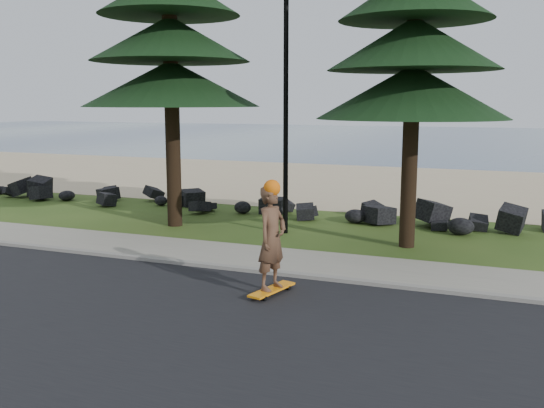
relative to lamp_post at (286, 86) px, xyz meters
The scene contains 9 objects.
ground 5.23m from the lamp_post, 90.00° to the right, with size 160.00×160.00×0.00m, color #2C4816.
road 8.74m from the lamp_post, 90.00° to the right, with size 160.00×7.00×0.02m, color black.
kerb 5.79m from the lamp_post, 90.00° to the right, with size 160.00×0.20×0.10m, color gray.
sidewalk 5.08m from the lamp_post, 90.00° to the right, with size 160.00×2.00×0.08m, color gray.
beach_sand 12.03m from the lamp_post, 90.00° to the left, with size 160.00×15.00×0.01m, color tan.
ocean 47.98m from the lamp_post, 90.00° to the left, with size 160.00×58.00×0.01m, color #3C5573.
seawall_boulders 4.78m from the lamp_post, 90.00° to the left, with size 60.00×2.40×1.10m, color black, non-canonical shape.
lamp_post is the anchor object (origin of this frame).
skateboarder 6.41m from the lamp_post, 72.72° to the right, with size 0.65×1.25×2.25m.
Camera 1 is at (5.78, -12.78, 3.73)m, focal length 40.00 mm.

